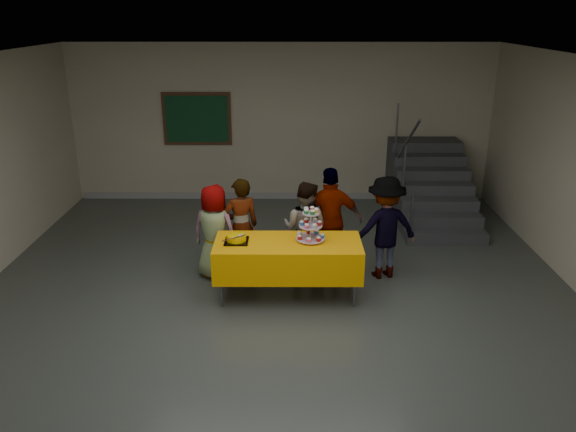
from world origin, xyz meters
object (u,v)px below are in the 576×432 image
cupcake_stand (311,227)px  noticeboard (197,119)px  bake_table (288,257)px  bear_cake (236,237)px  staircase (428,188)px  schoolchild_c (305,229)px  schoolchild_a (215,232)px  schoolchild_d (331,221)px  schoolchild_b (241,226)px  schoolchild_e (385,228)px

cupcake_stand → noticeboard: (-2.04, 3.97, 0.65)m
bake_table → bear_cake: bear_cake is taller
staircase → bake_table: bearing=-128.6°
noticeboard → schoolchild_c: bearing=-59.4°
schoolchild_a → noticeboard: 3.64m
cupcake_stand → schoolchild_a: 1.44m
cupcake_stand → schoolchild_c: schoolchild_c is taller
schoolchild_d → noticeboard: bearing=-59.3°
schoolchild_c → bear_cake: bearing=60.5°
staircase → schoolchild_c: bearing=-132.5°
cupcake_stand → schoolchild_a: schoolchild_a is taller
schoolchild_b → schoolchild_d: bearing=160.6°
schoolchild_e → schoolchild_c: bearing=-16.8°
bear_cake → noticeboard: 4.24m
bear_cake → schoolchild_e: schoolchild_e is taller
schoolchild_b → staircase: size_ratio=0.58×
bake_table → schoolchild_b: (-0.66, 0.73, 0.14)m
schoolchild_b → schoolchild_a: bearing=1.8°
cupcake_stand → schoolchild_e: bearing=28.0°
schoolchild_a → schoolchild_d: 1.62m
noticeboard → schoolchild_d: bearing=-54.3°
bake_table → schoolchild_b: 1.00m
bake_table → schoolchild_c: 0.72m
cupcake_stand → bear_cake: cupcake_stand is taller
staircase → bear_cake: bearing=-135.2°
schoolchild_b → noticeboard: 3.58m
cupcake_stand → schoolchild_d: bearing=66.5°
staircase → schoolchild_a: bearing=-143.9°
cupcake_stand → schoolchild_e: size_ratio=0.31×
cupcake_stand → schoolchild_a: (-1.30, 0.53, -0.28)m
bake_table → cupcake_stand: bearing=11.0°
bake_table → schoolchild_d: 0.99m
bake_table → schoolchild_a: bearing=149.9°
schoolchild_d → noticeboard: noticeboard is taller
bake_table → staircase: (2.55, 3.19, -0.07)m
schoolchild_b → staircase: (3.22, 2.46, -0.21)m
bake_table → schoolchild_d: schoolchild_d is taller
bake_table → schoolchild_e: (1.34, 0.61, 0.17)m
schoolchild_a → schoolchild_b: schoolchild_b is taller
schoolchild_a → schoolchild_c: size_ratio=0.98×
schoolchild_d → schoolchild_e: bearing=163.7°
staircase → noticeboard: size_ratio=1.85×
schoolchild_b → schoolchild_e: (2.00, -0.12, 0.03)m
schoolchild_a → schoolchild_d: bearing=-154.8°
schoolchild_a → noticeboard: (-0.73, 3.44, 0.93)m
cupcake_stand → schoolchild_c: bearing=94.9°
schoolchild_b → schoolchild_d: 1.26m
schoolchild_d → bear_cake: bearing=26.1°
bear_cake → schoolchild_c: (0.89, 0.66, -0.14)m
schoolchild_d → schoolchild_e: 0.76m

